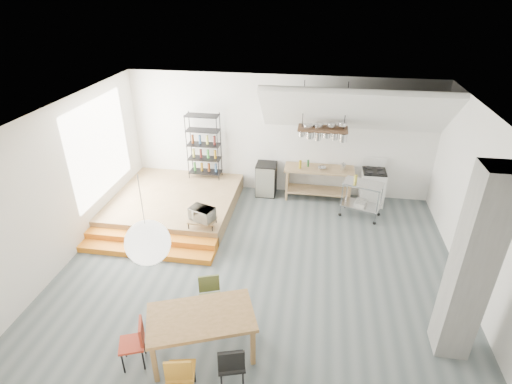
% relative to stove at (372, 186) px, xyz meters
% --- Properties ---
extents(floor, '(8.00, 8.00, 0.00)m').
position_rel_stove_xyz_m(floor, '(-2.50, -3.16, -0.48)').
color(floor, '#505A5C').
rests_on(floor, ground).
extents(wall_back, '(8.00, 0.04, 3.20)m').
position_rel_stove_xyz_m(wall_back, '(-2.50, 0.34, 1.12)').
color(wall_back, silver).
rests_on(wall_back, ground).
extents(wall_left, '(0.04, 7.00, 3.20)m').
position_rel_stove_xyz_m(wall_left, '(-6.50, -3.16, 1.12)').
color(wall_left, silver).
rests_on(wall_left, ground).
extents(wall_right, '(0.04, 7.00, 3.20)m').
position_rel_stove_xyz_m(wall_right, '(1.50, -3.16, 1.12)').
color(wall_right, silver).
rests_on(wall_right, ground).
extents(ceiling, '(8.00, 7.00, 0.02)m').
position_rel_stove_xyz_m(ceiling, '(-2.50, -3.16, 2.72)').
color(ceiling, white).
rests_on(ceiling, wall_back).
extents(slope_ceiling, '(4.40, 1.44, 1.32)m').
position_rel_stove_xyz_m(slope_ceiling, '(-0.70, -0.26, 2.07)').
color(slope_ceiling, white).
rests_on(slope_ceiling, wall_back).
extents(window_pane, '(0.02, 2.50, 2.20)m').
position_rel_stove_xyz_m(window_pane, '(-6.48, -1.66, 1.32)').
color(window_pane, white).
rests_on(window_pane, wall_left).
extents(platform, '(3.00, 3.00, 0.40)m').
position_rel_stove_xyz_m(platform, '(-5.00, -1.16, -0.28)').
color(platform, olive).
rests_on(platform, ground).
extents(step_lower, '(3.00, 0.35, 0.13)m').
position_rel_stove_xyz_m(step_lower, '(-5.00, -3.11, -0.41)').
color(step_lower, orange).
rests_on(step_lower, ground).
extents(step_upper, '(3.00, 0.35, 0.27)m').
position_rel_stove_xyz_m(step_upper, '(-5.00, -2.76, -0.35)').
color(step_upper, orange).
rests_on(step_upper, ground).
extents(concrete_column, '(0.50, 0.50, 3.20)m').
position_rel_stove_xyz_m(concrete_column, '(0.80, -4.66, 1.12)').
color(concrete_column, slate).
rests_on(concrete_column, ground).
extents(kitchen_counter, '(1.80, 0.60, 0.91)m').
position_rel_stove_xyz_m(kitchen_counter, '(-1.40, -0.01, 0.15)').
color(kitchen_counter, olive).
rests_on(kitchen_counter, ground).
extents(stove, '(0.60, 0.60, 1.18)m').
position_rel_stove_xyz_m(stove, '(0.00, 0.00, 0.00)').
color(stove, white).
rests_on(stove, ground).
extents(pot_rack, '(1.20, 0.50, 1.43)m').
position_rel_stove_xyz_m(pot_rack, '(-1.37, -0.23, 1.50)').
color(pot_rack, '#3A2717').
rests_on(pot_rack, ceiling).
extents(wire_shelving, '(0.88, 0.38, 1.80)m').
position_rel_stove_xyz_m(wire_shelving, '(-4.50, 0.04, 0.85)').
color(wire_shelving, black).
rests_on(wire_shelving, platform).
extents(microwave_shelf, '(0.60, 0.40, 0.16)m').
position_rel_stove_xyz_m(microwave_shelf, '(-3.90, -2.41, 0.07)').
color(microwave_shelf, olive).
rests_on(microwave_shelf, platform).
extents(paper_lantern, '(0.60, 0.60, 0.60)m').
position_rel_stove_xyz_m(paper_lantern, '(-3.63, -5.59, 1.72)').
color(paper_lantern, white).
rests_on(paper_lantern, ceiling).
extents(dining_table, '(1.83, 1.42, 0.76)m').
position_rel_stove_xyz_m(dining_table, '(-3.07, -5.38, 0.20)').
color(dining_table, brown).
rests_on(dining_table, ground).
extents(chair_mustard, '(0.46, 0.46, 0.84)m').
position_rel_stove_xyz_m(chair_mustard, '(-3.14, -6.18, 0.02)').
color(chair_mustard, '#C68322').
rests_on(chair_mustard, ground).
extents(chair_black, '(0.48, 0.48, 0.84)m').
position_rel_stove_xyz_m(chair_black, '(-2.48, -5.93, 0.02)').
color(chair_black, black).
rests_on(chair_black, ground).
extents(chair_olive, '(0.48, 0.48, 0.82)m').
position_rel_stove_xyz_m(chair_olive, '(-3.14, -4.63, 0.01)').
color(chair_olive, '#57602D').
rests_on(chair_olive, ground).
extents(chair_red, '(0.48, 0.48, 0.81)m').
position_rel_stove_xyz_m(chair_red, '(-3.99, -5.74, 0.00)').
color(chair_red, '#A52B17').
rests_on(chair_red, ground).
extents(rolling_cart, '(1.04, 0.78, 0.92)m').
position_rel_stove_xyz_m(rolling_cart, '(-0.33, -0.75, 0.12)').
color(rolling_cart, silver).
rests_on(rolling_cart, ground).
extents(mini_fridge, '(0.53, 0.53, 0.90)m').
position_rel_stove_xyz_m(mini_fridge, '(-2.80, 0.04, -0.03)').
color(mini_fridge, black).
rests_on(mini_fridge, ground).
extents(microwave, '(0.62, 0.51, 0.29)m').
position_rel_stove_xyz_m(microwave, '(-3.90, -2.41, 0.23)').
color(microwave, beige).
rests_on(microwave, microwave_shelf).
extents(bowl, '(0.24, 0.24, 0.05)m').
position_rel_stove_xyz_m(bowl, '(-1.34, -0.06, 0.46)').
color(bowl, silver).
rests_on(bowl, kitchen_counter).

